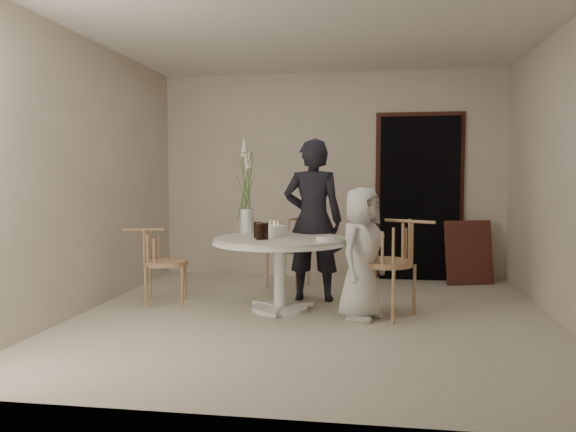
# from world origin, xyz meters

# --- Properties ---
(ground) EXTENTS (4.50, 4.50, 0.00)m
(ground) POSITION_xyz_m (0.00, 0.00, 0.00)
(ground) COLOR beige
(ground) RESTS_ON ground
(room_shell) EXTENTS (4.50, 4.50, 4.50)m
(room_shell) POSITION_xyz_m (0.00, 0.00, 1.62)
(room_shell) COLOR silver
(room_shell) RESTS_ON ground
(doorway) EXTENTS (1.00, 0.10, 2.10)m
(doorway) POSITION_xyz_m (1.15, 2.19, 1.05)
(doorway) COLOR black
(doorway) RESTS_ON ground
(door_trim) EXTENTS (1.12, 0.03, 2.22)m
(door_trim) POSITION_xyz_m (1.15, 2.23, 1.11)
(door_trim) COLOR #53261C
(door_trim) RESTS_ON ground
(table) EXTENTS (1.33, 1.33, 0.73)m
(table) POSITION_xyz_m (-0.35, 0.25, 0.62)
(table) COLOR white
(table) RESTS_ON ground
(picture_frame) EXTENTS (0.62, 0.33, 0.79)m
(picture_frame) POSITION_xyz_m (1.74, 1.95, 0.39)
(picture_frame) COLOR #53261C
(picture_frame) RESTS_ON ground
(chair_far) EXTENTS (0.54, 0.57, 0.83)m
(chair_far) POSITION_xyz_m (-0.42, 1.57, 0.54)
(chair_far) COLOR tan
(chair_far) RESTS_ON ground
(chair_right) EXTENTS (0.70, 0.69, 0.94)m
(chair_right) POSITION_xyz_m (0.78, 0.11, 0.61)
(chair_right) COLOR tan
(chair_right) RESTS_ON ground
(chair_left) EXTENTS (0.54, 0.52, 0.80)m
(chair_left) POSITION_xyz_m (-1.69, 0.33, 0.52)
(chair_left) COLOR tan
(chair_left) RESTS_ON ground
(girl) EXTENTS (0.63, 0.42, 1.73)m
(girl) POSITION_xyz_m (-0.08, 0.77, 0.87)
(girl) COLOR black
(girl) RESTS_ON ground
(boy) EXTENTS (0.62, 0.72, 1.24)m
(boy) POSITION_xyz_m (0.46, 0.03, 0.62)
(boy) COLOR silver
(boy) RESTS_ON ground
(birthday_cake) EXTENTS (0.23, 0.23, 0.16)m
(birthday_cake) POSITION_xyz_m (-0.43, 0.34, 0.79)
(birthday_cake) COLOR white
(birthday_cake) RESTS_ON table
(cola_tumbler_a) EXTENTS (0.08, 0.08, 0.16)m
(cola_tumbler_a) POSITION_xyz_m (-0.47, 0.06, 0.81)
(cola_tumbler_a) COLOR black
(cola_tumbler_a) RESTS_ON table
(cola_tumbler_b) EXTENTS (0.08, 0.08, 0.16)m
(cola_tumbler_b) POSITION_xyz_m (-0.51, 0.02, 0.81)
(cola_tumbler_b) COLOR black
(cola_tumbler_b) RESTS_ON table
(cola_tumbler_c) EXTENTS (0.09, 0.09, 0.16)m
(cola_tumbler_c) POSITION_xyz_m (-0.56, 0.17, 0.81)
(cola_tumbler_c) COLOR black
(cola_tumbler_c) RESTS_ON table
(cola_tumbler_d) EXTENTS (0.08, 0.08, 0.15)m
(cola_tumbler_d) POSITION_xyz_m (-0.53, 0.32, 0.80)
(cola_tumbler_d) COLOR black
(cola_tumbler_d) RESTS_ON table
(plate_stack) EXTENTS (0.24, 0.24, 0.05)m
(plate_stack) POSITION_xyz_m (0.12, 0.02, 0.75)
(plate_stack) COLOR white
(plate_stack) RESTS_ON table
(flower_vase) EXTENTS (0.14, 0.14, 1.02)m
(flower_vase) POSITION_xyz_m (-0.77, 0.61, 1.15)
(flower_vase) COLOR silver
(flower_vase) RESTS_ON table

